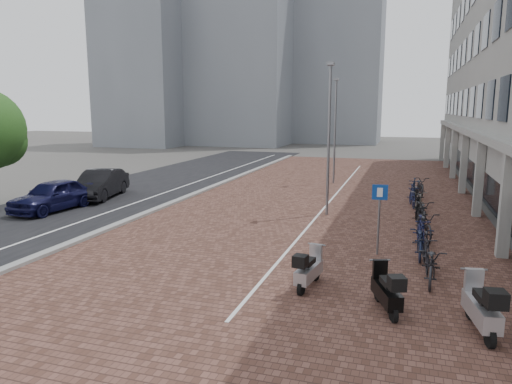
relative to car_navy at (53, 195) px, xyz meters
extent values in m
plane|color=#474442|center=(9.64, -5.42, -0.72)|extent=(140.00, 140.00, 0.00)
cube|color=brown|center=(11.64, 6.58, -0.71)|extent=(14.50, 42.00, 0.04)
cube|color=black|center=(0.64, 6.58, -0.72)|extent=(8.00, 50.00, 0.03)
cube|color=gray|center=(4.54, 6.58, -0.65)|extent=(0.35, 42.00, 0.14)
cube|color=white|center=(2.64, 6.58, -0.70)|extent=(0.12, 44.00, 0.00)
cube|color=white|center=(11.84, 6.58, -0.69)|extent=(0.10, 30.00, 0.00)
cube|color=black|center=(19.24, 10.58, 0.98)|extent=(0.15, 38.00, 3.20)
cube|color=#989893|center=(19.04, 10.58, 2.73)|extent=(1.60, 38.00, 0.30)
cube|color=#989893|center=(18.44, -1.42, 0.98)|extent=(0.35, 0.35, 3.40)
cube|color=#989893|center=(18.44, 4.58, 0.98)|extent=(0.35, 0.35, 3.40)
cube|color=#989893|center=(18.44, 10.58, 0.98)|extent=(0.35, 0.35, 3.40)
cube|color=#989893|center=(18.44, 16.58, 0.98)|extent=(0.35, 0.35, 3.40)
cube|color=#989893|center=(18.44, 22.58, 0.98)|extent=(0.35, 0.35, 3.40)
cube|color=#989893|center=(18.44, 28.58, 0.98)|extent=(0.35, 0.35, 3.40)
cube|color=gray|center=(-6.36, 42.58, 15.28)|extent=(14.00, 12.00, 32.00)
cube|color=gray|center=(5.64, 49.58, 12.28)|extent=(12.00, 10.00, 26.00)
cube|color=gray|center=(-16.36, 36.58, 9.28)|extent=(10.00, 10.00, 20.00)
imported|color=#0E0E33|center=(0.00, 0.00, 0.00)|extent=(2.04, 4.37, 1.45)
imported|color=black|center=(0.13, 3.35, 0.02)|extent=(2.54, 4.75, 1.49)
cylinder|color=slate|center=(14.68, -2.36, 0.33)|extent=(0.07, 0.07, 2.12)
cube|color=navy|center=(14.68, -2.39, 1.34)|extent=(0.48, 0.07, 0.48)
cylinder|color=slate|center=(12.19, 2.91, 2.53)|extent=(0.12, 0.12, 6.51)
cylinder|color=slate|center=(11.13, 11.95, 2.47)|extent=(0.12, 0.12, 6.40)
imported|color=black|center=(16.23, -4.42, -0.21)|extent=(0.81, 2.01, 1.04)
imported|color=black|center=(16.11, -3.27, -0.20)|extent=(0.56, 1.76, 1.05)
imported|color=black|center=(15.99, -2.12, -0.21)|extent=(0.70, 1.98, 1.04)
imported|color=#15193C|center=(16.02, -0.97, -0.20)|extent=(0.66, 1.79, 1.05)
imported|color=black|center=(16.18, 0.18, -0.21)|extent=(1.08, 2.07, 1.04)
imported|color=black|center=(16.00, 1.33, -0.20)|extent=(0.57, 1.77, 1.05)
imported|color=black|center=(16.19, 2.48, -0.21)|extent=(0.77, 2.00, 1.04)
imported|color=black|center=(15.99, 3.63, -0.20)|extent=(0.67, 1.79, 1.05)
imported|color=#66645D|center=(16.09, 4.78, -0.21)|extent=(0.88, 2.03, 1.04)
imported|color=#121733|center=(15.78, 5.93, -0.20)|extent=(0.71, 1.80, 1.05)
imported|color=black|center=(15.98, 7.08, -0.21)|extent=(0.84, 2.02, 1.04)
imported|color=#141E37|center=(15.87, 8.23, -0.20)|extent=(0.62, 1.78, 1.05)
imported|color=#222328|center=(16.23, 9.38, -0.21)|extent=(0.90, 2.04, 1.04)
camera|label=1|loc=(15.41, -17.44, 3.93)|focal=33.08mm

